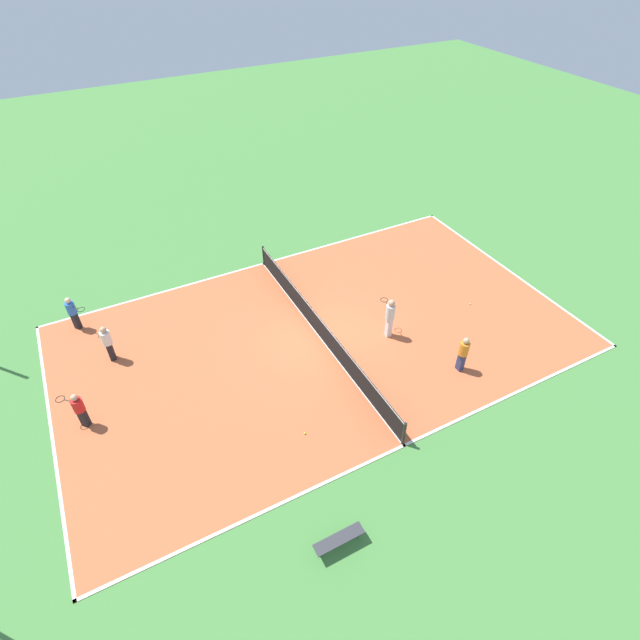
% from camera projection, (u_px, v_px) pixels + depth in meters
% --- Properties ---
extents(ground_plane, '(80.00, 80.00, 0.00)m').
position_uv_depth(ground_plane, '(320.00, 337.00, 20.22)').
color(ground_plane, '#47843D').
extents(court_surface, '(11.94, 20.37, 0.02)m').
position_uv_depth(court_surface, '(320.00, 337.00, 20.21)').
color(court_surface, '#C66038').
rests_on(court_surface, ground_plane).
extents(tennis_net, '(11.74, 0.10, 1.02)m').
position_uv_depth(tennis_net, '(320.00, 327.00, 19.87)').
color(tennis_net, black).
rests_on(tennis_net, court_surface).
extents(bench, '(0.36, 1.45, 0.45)m').
position_uv_depth(bench, '(339.00, 540.00, 13.49)').
color(bench, '#333338').
rests_on(bench, ground_plane).
extents(player_coach_red, '(0.86, 0.92, 1.48)m').
position_uv_depth(player_coach_red, '(79.00, 408.00, 16.32)').
color(player_coach_red, black).
rests_on(player_coach_red, court_surface).
extents(player_near_white, '(0.40, 0.40, 1.61)m').
position_uv_depth(player_near_white, '(107.00, 341.00, 18.65)').
color(player_near_white, black).
rests_on(player_near_white, court_surface).
extents(player_far_white, '(0.97, 0.46, 1.81)m').
position_uv_depth(player_far_white, '(390.00, 315.00, 19.59)').
color(player_far_white, white).
rests_on(player_far_white, court_surface).
extents(player_center_orange, '(0.37, 0.37, 1.56)m').
position_uv_depth(player_center_orange, '(463.00, 352.00, 18.26)').
color(player_center_orange, navy).
rests_on(player_center_orange, court_surface).
extents(player_near_blue, '(0.94, 0.83, 1.55)m').
position_uv_depth(player_near_blue, '(72.00, 311.00, 20.03)').
color(player_near_blue, black).
rests_on(player_near_blue, court_surface).
extents(tennis_ball_near_net, '(0.07, 0.07, 0.07)m').
position_uv_depth(tennis_ball_near_net, '(470.00, 304.00, 21.74)').
color(tennis_ball_near_net, '#CCE033').
rests_on(tennis_ball_near_net, court_surface).
extents(tennis_ball_left_sideline, '(0.07, 0.07, 0.07)m').
position_uv_depth(tennis_ball_left_sideline, '(305.00, 433.00, 16.54)').
color(tennis_ball_left_sideline, '#CCE033').
rests_on(tennis_ball_left_sideline, court_surface).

